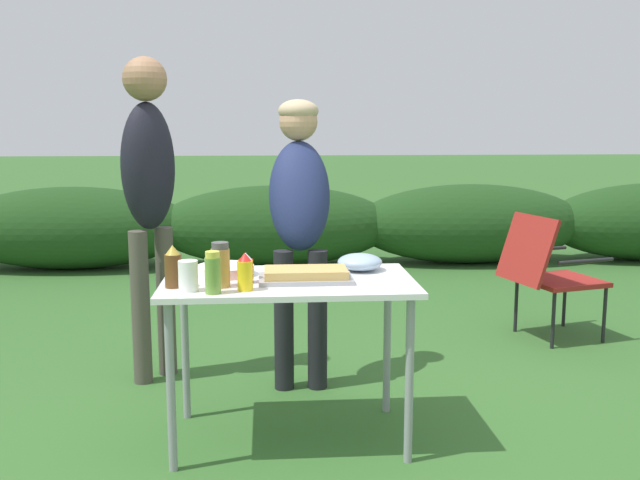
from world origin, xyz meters
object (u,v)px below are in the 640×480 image
ketchup_bottle (246,269)px  standing_person_in_olive_jacket (299,206)px  camp_chair_green_behind_table (548,270)px  paper_cup_stack (188,276)px  folding_table (289,296)px  mixing_bowl (360,262)px  spice_jar (220,265)px  plate_stack (226,270)px  mustard_bottle (245,273)px  standing_person_with_beanie (149,184)px  beer_bottle (173,267)px  food_tray (306,275)px  relish_jar (213,273)px

ketchup_bottle → standing_person_in_olive_jacket: standing_person_in_olive_jacket is taller
camp_chair_green_behind_table → paper_cup_stack: bearing=-68.6°
folding_table → mixing_bowl: (0.34, 0.17, 0.12)m
spice_jar → plate_stack: bearing=88.2°
paper_cup_stack → standing_person_in_olive_jacket: 1.07m
mixing_bowl → mustard_bottle: 0.64m
standing_person_with_beanie → mixing_bowl: bearing=-79.5°
standing_person_with_beanie → ketchup_bottle: bearing=-106.2°
folding_table → mixing_bowl: 0.40m
folding_table → beer_bottle: beer_bottle is taller
food_tray → standing_person_with_beanie: 1.24m
mixing_bowl → standing_person_with_beanie: size_ratio=0.12×
folding_table → beer_bottle: bearing=-166.0°
relish_jar → standing_person_in_olive_jacket: size_ratio=0.11×
folding_table → mustard_bottle: size_ratio=7.00×
relish_jar → standing_person_in_olive_jacket: bearing=68.0°
spice_jar → ketchup_bottle: size_ratio=1.45×
folding_table → ketchup_bottle: bearing=-162.9°
paper_cup_stack → camp_chair_green_behind_table: (2.17, 1.59, -0.34)m
food_tray → relish_jar: relish_jar is taller
paper_cup_stack → standing_person_in_olive_jacket: size_ratio=0.08×
ketchup_bottle → beer_bottle: (-0.30, -0.06, 0.02)m
mixing_bowl → relish_jar: 0.77m
plate_stack → mixing_bowl: 0.62m
plate_stack → beer_bottle: (-0.20, -0.23, 0.06)m
relish_jar → standing_person_with_beanie: standing_person_with_beanie is taller
folding_table → beer_bottle: size_ratio=6.15×
folding_table → beer_bottle: 0.52m
plate_stack → spice_jar: bearing=-91.8°
folding_table → food_tray: food_tray is taller
plate_stack → mustard_bottle: 0.33m
beer_bottle → spice_jar: bearing=-2.1°
food_tray → relish_jar: (-0.38, -0.20, 0.06)m
relish_jar → paper_cup_stack: bearing=154.1°
plate_stack → spice_jar: spice_jar is taller
food_tray → spice_jar: 0.38m
mustard_bottle → relish_jar: 0.13m
mixing_bowl → spice_jar: (-0.63, -0.30, 0.05)m
beer_bottle → standing_person_in_olive_jacket: standing_person_in_olive_jacket is taller
plate_stack → camp_chair_green_behind_table: 2.42m
ketchup_bottle → standing_person_with_beanie: standing_person_with_beanie is taller
food_tray → beer_bottle: size_ratio=2.27×
plate_stack → standing_person_in_olive_jacket: (0.37, 0.62, 0.22)m
mustard_bottle → relish_jar: bearing=-160.8°
mixing_bowl → beer_bottle: beer_bottle is taller
folding_table → standing_person_in_olive_jacket: size_ratio=0.71×
plate_stack → beer_bottle: beer_bottle is taller
mixing_bowl → camp_chair_green_behind_table: size_ratio=0.25×
beer_bottle → paper_cup_stack: bearing=-46.8°
ketchup_bottle → standing_person_in_olive_jacket: (0.27, 0.79, 0.18)m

